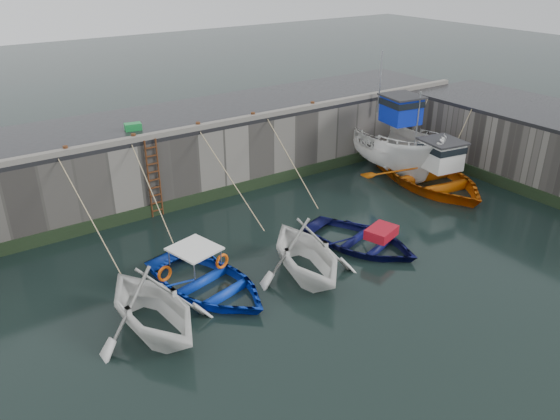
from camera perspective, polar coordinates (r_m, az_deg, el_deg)
ground at (r=16.15m, az=8.41°, el=-11.71°), size 120.00×120.00×0.00m
quay_back at (r=24.89m, az=-11.03°, el=5.85°), size 30.00×5.00×3.00m
road_back at (r=24.41m, az=-11.34°, el=9.34°), size 30.00×5.00×0.16m
kerb_back at (r=22.30m, az=-8.90°, el=8.48°), size 30.00×0.30×0.20m
algae_back at (r=23.19m, az=-8.19°, el=1.25°), size 30.00×0.08×0.50m
algae_right at (r=25.84m, az=24.67°, el=1.68°), size 0.08×15.00×0.50m
ladder at (r=21.91m, az=-13.02°, el=3.17°), size 0.51×0.08×3.20m
boat_near_white at (r=16.18m, az=-13.01°, el=-12.07°), size 4.07×4.59×2.23m
boat_near_white_rope at (r=19.98m, az=-18.18°, el=-4.90°), size 0.04×5.10×3.10m
boat_near_blue at (r=17.59m, az=-7.58°, el=-8.16°), size 4.51×5.48×0.99m
boat_near_blue_rope at (r=20.95m, az=-12.89°, el=-2.73°), size 0.04×4.29×3.10m
boat_near_blacktrim at (r=18.23m, az=2.66°, el=-6.62°), size 4.46×4.90×2.22m
boat_near_blacktrim_rope at (r=21.68m, az=-4.80°, el=-1.11°), size 0.04×5.13×3.10m
boat_near_navy at (r=20.05m, az=8.36°, el=-3.67°), size 4.37×5.19×0.92m
boat_near_navy_rope at (r=23.16m, az=0.90°, el=0.81°), size 0.04×4.80×3.10m
boat_far_white at (r=27.05m, az=11.44°, el=6.67°), size 3.81×7.55×5.79m
boat_far_orange at (r=25.68m, az=15.35°, el=3.47°), size 5.63×7.18×4.35m
fish_crate at (r=22.83m, az=-15.11°, el=8.41°), size 0.70×0.48×0.28m
bollard_a at (r=20.85m, az=-21.48°, el=5.89°), size 0.18×0.18×0.28m
bollard_b at (r=21.48m, az=-15.05°, el=7.35°), size 0.18×0.18×0.28m
bollard_c at (r=22.45m, az=-8.56°, el=8.73°), size 0.18×0.18×0.28m
bollard_d at (r=23.65m, az=-2.84°, el=9.84°), size 0.18×0.18×0.28m
bollard_e at (r=25.40m, az=3.42°, el=10.94°), size 0.18×0.18×0.28m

